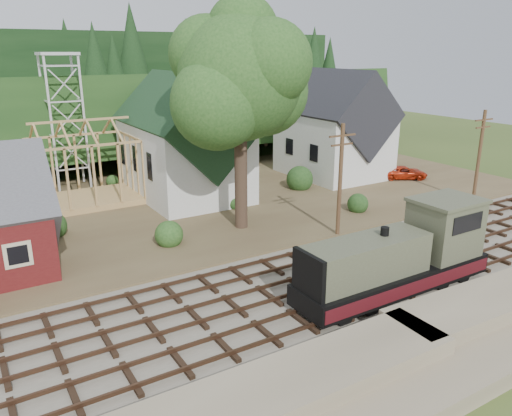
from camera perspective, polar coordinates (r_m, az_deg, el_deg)
ground at (r=27.78m, az=5.17°, el=-9.38°), size 140.00×140.00×0.00m
embankment at (r=22.56m, az=18.75°, el=-17.30°), size 64.00×5.00×1.60m
railroad_bed at (r=27.75m, az=5.17°, el=-9.23°), size 64.00×11.00×0.16m
village_flat at (r=42.45m, az=-9.44°, el=0.32°), size 64.00×26.00×0.30m
hillside at (r=64.74m, az=-17.64°, el=5.55°), size 70.00×28.96×12.74m
ridge at (r=80.14m, az=-20.56°, el=7.44°), size 80.00×20.00×12.00m
church at (r=43.54m, az=-8.17°, el=7.63°), size 8.40×15.17×13.00m
farmhouse at (r=51.46m, az=8.88°, el=8.76°), size 8.40×10.80×10.60m
timber_frame at (r=43.68m, az=-18.98°, el=4.32°), size 8.20×6.20×6.99m
lattice_tower at (r=48.63m, az=-21.47°, el=13.42°), size 3.20×3.20×12.12m
big_tree at (r=34.48m, az=-1.65°, el=13.67°), size 10.90×8.40×14.70m
telegraph_pole_near at (r=34.27m, az=9.60°, el=3.28°), size 2.20×0.28×8.00m
telegraph_pole_far at (r=45.39m, az=24.15°, el=5.48°), size 2.20×0.28×8.00m
locomotive at (r=27.62m, az=16.31°, el=-5.46°), size 11.69×2.92×4.68m
car_blue at (r=33.00m, az=-25.99°, el=-4.98°), size 1.96×3.74×1.21m
car_red at (r=52.06m, az=16.61°, el=3.91°), size 4.88×4.05×1.24m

